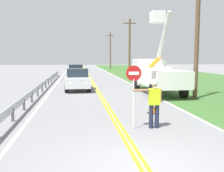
{
  "coord_description": "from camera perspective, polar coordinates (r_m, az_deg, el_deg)",
  "views": [
    {
      "loc": [
        -1.55,
        -5.75,
        2.65
      ],
      "look_at": [
        0.15,
        6.95,
        1.2
      ],
      "focal_mm": 41.83,
      "sensor_mm": 36.0,
      "label": 1
    }
  ],
  "objects": [
    {
      "name": "oncoming_sedan_second",
      "position": [
        31.36,
        -7.88,
        3.07
      ],
      "size": [
        1.96,
        4.13,
        1.7
      ],
      "color": "#4C5156",
      "rests_on": "ground"
    },
    {
      "name": "traffic_cone_lead",
      "position": [
        12.36,
        8.8,
        -4.41
      ],
      "size": [
        0.4,
        0.4,
        0.7
      ],
      "color": "orange",
      "rests_on": "ground"
    },
    {
      "name": "centerline_yellow_left",
      "position": [
        25.93,
        -4.34,
        0.58
      ],
      "size": [
        0.11,
        110.0,
        0.01
      ],
      "primitive_type": "cube",
      "color": "yellow",
      "rests_on": "ground"
    },
    {
      "name": "ground_plane",
      "position": [
        6.52,
        7.13,
        -17.57
      ],
      "size": [
        160.0,
        160.0,
        0.0
      ],
      "primitive_type": "plane",
      "color": "gray"
    },
    {
      "name": "centerline_yellow_right",
      "position": [
        25.94,
        -3.94,
        0.59
      ],
      "size": [
        0.11,
        110.0,
        0.01
      ],
      "primitive_type": "cube",
      "color": "yellow",
      "rests_on": "ground"
    },
    {
      "name": "utility_pole_far",
      "position": [
        57.7,
        -0.37,
        7.89
      ],
      "size": [
        1.8,
        0.28,
        7.84
      ],
      "color": "brown",
      "rests_on": "ground"
    },
    {
      "name": "oncoming_sedan_nearest",
      "position": [
        20.77,
        -7.52,
        1.38
      ],
      "size": [
        1.94,
        4.12,
        1.7
      ],
      "color": "silver",
      "rests_on": "ground"
    },
    {
      "name": "edge_line_left",
      "position": [
        25.97,
        -12.09,
        0.46
      ],
      "size": [
        0.12,
        110.0,
        0.01
      ],
      "primitive_type": "cube",
      "color": "silver",
      "rests_on": "ground"
    },
    {
      "name": "flagger_worker",
      "position": [
        9.75,
        9.17,
        -3.1
      ],
      "size": [
        1.09,
        0.25,
        1.83
      ],
      "color": "#1E2338",
      "rests_on": "ground"
    },
    {
      "name": "utility_bucket_truck",
      "position": [
        19.33,
        9.64,
        2.73
      ],
      "size": [
        2.67,
        6.84,
        5.85
      ],
      "color": "white",
      "rests_on": "ground"
    },
    {
      "name": "utility_pole_near",
      "position": [
        17.22,
        18.09,
        10.57
      ],
      "size": [
        1.8,
        0.28,
        7.6
      ],
      "color": "brown",
      "rests_on": "ground"
    },
    {
      "name": "stop_sign_paddle",
      "position": [
        9.48,
        4.77,
        0.73
      ],
      "size": [
        0.56,
        0.04,
        2.33
      ],
      "color": "silver",
      "rests_on": "ground"
    },
    {
      "name": "edge_line_right",
      "position": [
        26.4,
        3.68,
        0.69
      ],
      "size": [
        0.12,
        110.0,
        0.01
      ],
      "primitive_type": "cube",
      "color": "silver",
      "rests_on": "ground"
    },
    {
      "name": "guardrail_left_shoulder",
      "position": [
        21.48,
        -14.66,
        0.55
      ],
      "size": [
        0.1,
        32.0,
        0.71
      ],
      "color": "#9EA0A3",
      "rests_on": "ground"
    },
    {
      "name": "utility_pole_mid",
      "position": [
        36.43,
        3.85,
        8.66
      ],
      "size": [
        1.8,
        0.28,
        7.77
      ],
      "color": "brown",
      "rests_on": "ground"
    },
    {
      "name": "grass_verge_right",
      "position": [
        29.04,
        19.36,
        0.86
      ],
      "size": [
        16.0,
        110.0,
        0.01
      ],
      "primitive_type": "cube",
      "color": "#3D662D",
      "rests_on": "ground"
    }
  ]
}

